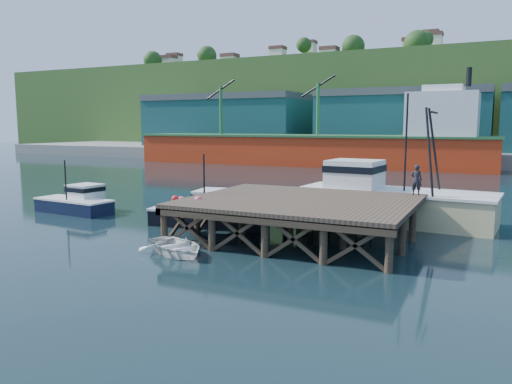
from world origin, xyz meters
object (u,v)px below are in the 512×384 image
Objects in this scene: boat_black at (211,212)px; dockworker at (416,180)px; trawler at (391,196)px; dinghy at (176,246)px; boat_navy at (77,202)px.

dockworker is (11.66, 3.53, 2.18)m from boat_black.
dinghy is (-7.58, -12.59, -1.25)m from trawler.
dinghy is at bearing -116.50° from trawler.
boat_navy is 0.82× the size of boat_black.
boat_navy is at bearing -159.49° from trawler.
trawler is 3.17× the size of dinghy.
boat_navy is 1.58× the size of dinghy.
dockworker is (9.39, 10.49, 2.60)m from dinghy.
trawler is 14.75m from dinghy.
boat_black reaches higher than dinghy.
boat_navy is 10.86m from boat_black.
boat_black is at bearing -145.73° from trawler.
boat_black is at bearing 45.57° from dinghy.
dinghy is at bearing 50.30° from dockworker.
boat_black is 11.38m from trawler.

